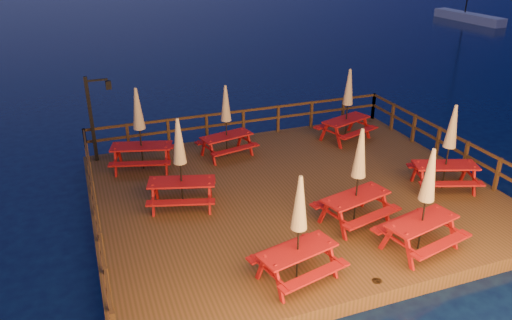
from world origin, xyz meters
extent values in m
plane|color=black|center=(0.00, 0.00, 0.00)|extent=(500.00, 500.00, 0.00)
cube|color=#443116|center=(0.00, 0.00, 0.20)|extent=(12.00, 10.00, 0.40)
cylinder|color=#392512|center=(-5.60, 4.60, -0.30)|extent=(0.24, 0.24, 1.40)
cylinder|color=#392512|center=(0.00, -4.60, -0.30)|extent=(0.24, 0.24, 1.40)
cylinder|color=#392512|center=(0.00, 4.60, -0.30)|extent=(0.24, 0.24, 1.40)
cylinder|color=#392512|center=(5.60, 4.60, -0.30)|extent=(0.24, 0.24, 1.40)
cube|color=#392512|center=(0.00, 4.85, 1.45)|extent=(11.70, 0.06, 0.09)
cube|color=#392512|center=(0.00, 4.85, 1.01)|extent=(11.70, 0.06, 0.09)
cube|color=#392512|center=(-4.68, 4.85, 0.95)|extent=(0.10, 0.10, 1.10)
cube|color=#392512|center=(0.00, 4.85, 0.95)|extent=(0.10, 0.10, 1.10)
cube|color=#392512|center=(4.68, 4.85, 0.95)|extent=(0.10, 0.10, 1.10)
cube|color=#392512|center=(-5.85, 0.00, 1.45)|extent=(0.06, 9.70, 0.09)
cube|color=#392512|center=(-5.85, 0.00, 1.01)|extent=(0.06, 9.70, 0.09)
cube|color=#392512|center=(-5.85, -3.88, 0.95)|extent=(0.10, 0.10, 1.10)
cube|color=#392512|center=(-5.85, 0.00, 0.95)|extent=(0.10, 0.10, 1.10)
cube|color=#392512|center=(-5.85, 3.88, 0.95)|extent=(0.10, 0.10, 1.10)
cube|color=#392512|center=(5.85, 0.00, 1.45)|extent=(0.06, 9.70, 0.09)
cube|color=#392512|center=(5.85, 0.00, 1.01)|extent=(0.06, 9.70, 0.09)
cube|color=#392512|center=(5.85, 0.00, 0.95)|extent=(0.10, 0.10, 1.10)
cube|color=#392512|center=(5.85, 3.88, 0.95)|extent=(0.10, 0.10, 1.10)
cube|color=black|center=(-5.55, 4.55, 1.90)|extent=(0.12, 0.12, 3.00)
cube|color=black|center=(-5.20, 4.55, 3.25)|extent=(0.70, 0.06, 0.06)
cube|color=black|center=(-4.85, 4.55, 3.05)|extent=(0.18, 0.18, 0.28)
sphere|color=#E4B25B|center=(-4.85, 4.55, 3.05)|extent=(0.14, 0.14, 0.14)
cube|color=silver|center=(29.10, 25.28, 0.27)|extent=(1.79, 7.63, 0.97)
cube|color=maroon|center=(-1.15, 3.33, 1.16)|extent=(1.93, 1.09, 0.05)
cube|color=maroon|center=(-1.28, 3.92, 0.85)|extent=(1.83, 0.67, 0.05)
cube|color=maroon|center=(-1.01, 2.74, 0.85)|extent=(1.83, 0.67, 0.05)
cube|color=maroon|center=(-1.96, 3.49, 0.78)|extent=(0.08, 0.11, 0.76)
cube|color=maroon|center=(-1.81, 2.84, 0.78)|extent=(0.08, 0.11, 0.76)
cube|color=maroon|center=(-0.48, 3.82, 0.78)|extent=(0.08, 0.11, 0.76)
cube|color=maroon|center=(-0.34, 3.17, 0.78)|extent=(0.08, 0.11, 0.76)
cylinder|color=black|center=(-1.15, 3.33, 1.66)|extent=(0.04, 0.04, 2.52)
cone|color=tan|center=(-1.15, 3.33, 2.37)|extent=(0.36, 0.36, 1.26)
sphere|color=black|center=(-1.15, 3.33, 2.95)|extent=(0.07, 0.07, 0.07)
cube|color=maroon|center=(-1.69, -3.85, 1.17)|extent=(1.97, 1.13, 0.05)
cube|color=maroon|center=(-1.84, -3.25, 0.86)|extent=(1.87, 0.71, 0.05)
cube|color=maroon|center=(-1.55, -4.45, 0.86)|extent=(1.87, 0.71, 0.05)
cube|color=maroon|center=(-2.52, -3.70, 0.79)|extent=(0.08, 0.11, 0.77)
cube|color=maroon|center=(-2.36, -4.36, 0.79)|extent=(0.08, 0.11, 0.77)
cube|color=maroon|center=(-1.02, -3.34, 0.79)|extent=(0.08, 0.11, 0.77)
cube|color=maroon|center=(-0.86, -4.00, 0.79)|extent=(0.08, 0.11, 0.77)
cylinder|color=black|center=(-1.69, -3.85, 1.69)|extent=(0.05, 0.05, 2.57)
cone|color=tan|center=(-1.69, -3.85, 2.41)|extent=(0.37, 0.37, 1.29)
sphere|color=black|center=(-1.69, -3.85, 3.00)|extent=(0.07, 0.07, 0.07)
cube|color=maroon|center=(1.69, -3.85, 1.20)|extent=(2.05, 1.16, 0.05)
cube|color=maroon|center=(1.55, -3.22, 0.88)|extent=(1.95, 0.72, 0.05)
cube|color=maroon|center=(1.84, -4.48, 0.88)|extent=(1.95, 0.72, 0.05)
cube|color=maroon|center=(0.83, -3.68, 0.80)|extent=(0.09, 0.12, 0.80)
cube|color=maroon|center=(0.99, -4.37, 0.80)|extent=(0.09, 0.12, 0.80)
cube|color=maroon|center=(2.40, -3.33, 0.80)|extent=(0.09, 0.12, 0.80)
cube|color=maroon|center=(2.56, -4.02, 0.80)|extent=(0.09, 0.12, 0.80)
cylinder|color=black|center=(1.69, -3.85, 1.74)|extent=(0.05, 0.05, 2.68)
cone|color=tan|center=(1.69, -3.85, 2.49)|extent=(0.39, 0.39, 1.34)
sphere|color=black|center=(1.69, -3.85, 3.12)|extent=(0.08, 0.08, 0.08)
cube|color=maroon|center=(4.43, -1.39, 1.20)|extent=(2.05, 1.33, 0.05)
cube|color=maroon|center=(4.64, -0.79, 0.88)|extent=(1.90, 0.91, 0.05)
cube|color=maroon|center=(4.22, -1.99, 0.88)|extent=(1.90, 0.91, 0.05)
cube|color=maroon|center=(3.79, -0.80, 0.80)|extent=(0.10, 0.12, 0.80)
cube|color=maroon|center=(3.56, -1.46, 0.80)|extent=(0.10, 0.12, 0.80)
cube|color=maroon|center=(5.30, -1.32, 0.80)|extent=(0.10, 0.12, 0.80)
cube|color=maroon|center=(5.07, -1.99, 0.80)|extent=(0.10, 0.12, 0.80)
cylinder|color=black|center=(4.43, -1.39, 1.73)|extent=(0.05, 0.05, 2.66)
cone|color=tan|center=(4.43, -1.39, 2.47)|extent=(0.38, 0.38, 1.33)
sphere|color=black|center=(4.43, -1.39, 3.09)|extent=(0.07, 0.07, 0.07)
cube|color=maroon|center=(3.58, 3.21, 1.21)|extent=(2.07, 1.34, 0.05)
cube|color=maroon|center=(3.37, 3.82, 0.88)|extent=(1.93, 0.91, 0.05)
cube|color=maroon|center=(3.79, 2.60, 0.88)|extent=(1.93, 0.91, 0.05)
cube|color=maroon|center=(2.70, 3.28, 0.80)|extent=(0.10, 0.12, 0.81)
cube|color=maroon|center=(2.93, 2.61, 0.80)|extent=(0.10, 0.12, 0.81)
cube|color=maroon|center=(4.23, 3.80, 0.80)|extent=(0.10, 0.12, 0.81)
cube|color=maroon|center=(4.46, 3.13, 0.80)|extent=(0.10, 0.12, 0.81)
cylinder|color=black|center=(3.58, 3.21, 1.74)|extent=(0.05, 0.05, 2.68)
cone|color=tan|center=(3.58, 3.21, 2.49)|extent=(0.39, 0.39, 1.34)
sphere|color=black|center=(3.58, 3.21, 3.12)|extent=(0.08, 0.08, 0.08)
cube|color=maroon|center=(-4.12, 3.28, 1.22)|extent=(2.11, 1.28, 0.05)
cube|color=maroon|center=(-3.94, 3.91, 0.89)|extent=(1.99, 0.84, 0.05)
cube|color=maroon|center=(-4.31, 2.64, 0.89)|extent=(1.99, 0.84, 0.05)
cube|color=maroon|center=(-4.82, 3.85, 0.81)|extent=(0.09, 0.12, 0.82)
cube|color=maroon|center=(-5.02, 3.15, 0.81)|extent=(0.09, 0.12, 0.82)
cube|color=maroon|center=(-3.23, 3.40, 0.81)|extent=(0.09, 0.12, 0.82)
cube|color=maroon|center=(-3.43, 2.70, 0.81)|extent=(0.09, 0.12, 0.82)
cylinder|color=black|center=(-4.12, 3.28, 1.77)|extent=(0.05, 0.05, 2.75)
cone|color=tan|center=(-4.12, 3.28, 2.54)|extent=(0.40, 0.40, 1.37)
sphere|color=black|center=(-4.12, 3.28, 3.18)|extent=(0.08, 0.08, 0.08)
cube|color=maroon|center=(0.81, -2.17, 1.21)|extent=(2.06, 1.19, 0.05)
cube|color=maroon|center=(0.66, -1.55, 0.88)|extent=(1.95, 0.75, 0.05)
cube|color=maroon|center=(0.97, -2.80, 0.88)|extent=(1.95, 0.75, 0.05)
cube|color=maroon|center=(-0.05, -2.02, 0.80)|extent=(0.09, 0.12, 0.81)
cube|color=maroon|center=(0.11, -2.71, 0.80)|extent=(0.09, 0.12, 0.81)
cube|color=maroon|center=(1.51, -1.64, 0.80)|extent=(0.09, 0.12, 0.81)
cube|color=maroon|center=(1.68, -2.33, 0.80)|extent=(0.09, 0.12, 0.81)
cylinder|color=black|center=(0.81, -2.17, 1.74)|extent=(0.05, 0.05, 2.69)
cone|color=tan|center=(0.81, -2.17, 2.50)|extent=(0.39, 0.39, 1.34)
sphere|color=black|center=(0.81, -2.17, 3.12)|extent=(0.08, 0.08, 0.08)
cube|color=maroon|center=(-3.43, 0.34, 1.19)|extent=(2.04, 1.26, 0.05)
cube|color=maroon|center=(-3.25, 0.95, 0.88)|extent=(1.91, 0.83, 0.05)
cube|color=maroon|center=(-3.61, -0.27, 0.88)|extent=(1.91, 0.83, 0.05)
cube|color=maroon|center=(-4.09, 0.90, 0.80)|extent=(0.09, 0.12, 0.79)
cube|color=maroon|center=(-4.29, 0.23, 0.80)|extent=(0.09, 0.12, 0.79)
cube|color=maroon|center=(-2.57, 0.44, 0.80)|extent=(0.09, 0.12, 0.79)
cube|color=maroon|center=(-2.77, -0.23, 0.80)|extent=(0.09, 0.12, 0.79)
cylinder|color=black|center=(-3.43, 0.34, 1.72)|extent=(0.05, 0.05, 2.65)
cone|color=tan|center=(-3.43, 0.34, 2.46)|extent=(0.38, 0.38, 1.32)
sphere|color=black|center=(-3.43, 0.34, 3.08)|extent=(0.07, 0.07, 0.07)
camera|label=1|loc=(-5.84, -12.31, 7.77)|focal=35.00mm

